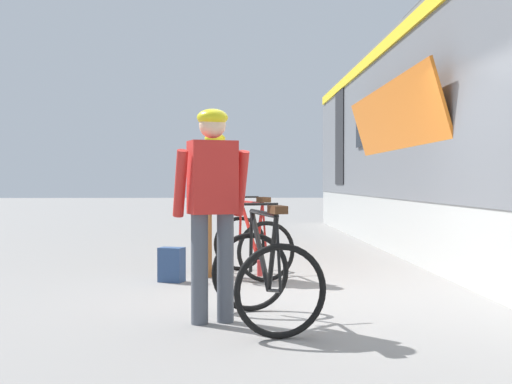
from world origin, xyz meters
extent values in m
plane|color=gray|center=(0.00, 0.00, 0.00)|extent=(80.00, 80.00, 0.00)
cube|color=orange|center=(1.54, 3.38, 1.80)|extent=(0.52, 4.81, 1.64)
cube|color=yellow|center=(1.54, 1.94, 3.42)|extent=(0.04, 18.89, 0.20)
cube|color=black|center=(1.53, 5.93, 2.25)|extent=(0.04, 1.10, 0.80)
cube|color=black|center=(1.55, 8.68, 2.25)|extent=(0.03, 1.10, 2.29)
cylinder|color=#4C515B|center=(-1.25, -1.05, 0.45)|extent=(0.14, 0.14, 0.90)
cylinder|color=#4C515B|center=(-1.04, -0.99, 0.45)|extent=(0.14, 0.14, 0.90)
cube|color=red|center=(-1.14, -1.02, 1.20)|extent=(0.43, 0.34, 0.60)
cylinder|color=red|center=(-1.40, -1.06, 1.15)|extent=(0.16, 0.27, 0.56)
cylinder|color=red|center=(-0.90, -0.90, 1.15)|extent=(0.16, 0.27, 0.56)
sphere|color=beige|center=(-1.14, -1.02, 1.63)|extent=(0.22, 0.22, 0.22)
ellipsoid|color=yellow|center=(-1.14, -1.02, 1.69)|extent=(0.32, 0.34, 0.14)
cylinder|color=#935B2D|center=(-1.30, 1.50, 0.45)|extent=(0.14, 0.14, 0.90)
cylinder|color=#935B2D|center=(-1.09, 1.54, 0.45)|extent=(0.14, 0.14, 0.90)
cube|color=black|center=(-1.19, 1.52, 1.20)|extent=(0.42, 0.32, 0.60)
cylinder|color=black|center=(-1.46, 1.50, 1.15)|extent=(0.14, 0.27, 0.56)
cylinder|color=black|center=(-0.95, 1.61, 1.15)|extent=(0.14, 0.27, 0.56)
sphere|color=tan|center=(-1.19, 1.52, 1.63)|extent=(0.22, 0.22, 0.22)
ellipsoid|color=yellow|center=(-1.19, 1.52, 1.69)|extent=(0.31, 0.32, 0.14)
torus|color=black|center=(-0.82, -0.57, 0.36)|extent=(0.71, 0.18, 0.71)
torus|color=black|center=(-0.62, -1.57, 0.36)|extent=(0.71, 0.18, 0.71)
cylinder|color=black|center=(-0.75, -0.92, 0.60)|extent=(0.17, 0.64, 0.63)
cylinder|color=black|center=(-0.72, -1.04, 0.91)|extent=(0.20, 0.84, 0.04)
cylinder|color=black|center=(-0.67, -1.34, 0.60)|extent=(0.09, 0.28, 0.62)
cylinder|color=black|center=(-0.65, -1.40, 0.33)|extent=(0.10, 0.36, 0.08)
cylinder|color=black|center=(-0.63, -1.51, 0.63)|extent=(0.05, 0.15, 0.56)
cylinder|color=black|center=(-0.81, -0.60, 0.63)|extent=(0.05, 0.09, 0.55)
cylinder|color=black|center=(-0.81, -0.62, 0.97)|extent=(0.48, 0.12, 0.02)
cube|color=#4C2D19|center=(-0.64, -1.48, 0.96)|extent=(0.14, 0.25, 0.06)
torus|color=black|center=(-0.88, 2.06, 0.36)|extent=(0.69, 0.25, 0.71)
torus|color=black|center=(-0.59, 1.09, 0.36)|extent=(0.69, 0.25, 0.71)
cylinder|color=red|center=(-0.78, 1.72, 0.60)|extent=(0.23, 0.63, 0.63)
cylinder|color=red|center=(-0.75, 1.61, 0.91)|extent=(0.28, 0.83, 0.04)
cylinder|color=red|center=(-0.66, 1.31, 0.60)|extent=(0.12, 0.27, 0.62)
cylinder|color=red|center=(-0.64, 1.26, 0.33)|extent=(0.13, 0.35, 0.08)
cylinder|color=red|center=(-0.61, 1.14, 0.63)|extent=(0.06, 0.14, 0.56)
cylinder|color=red|center=(-0.88, 2.04, 0.63)|extent=(0.05, 0.09, 0.55)
cylinder|color=black|center=(-0.87, 2.02, 0.97)|extent=(0.47, 0.16, 0.02)
cube|color=#4C2D19|center=(-0.62, 1.17, 0.96)|extent=(0.17, 0.26, 0.06)
cube|color=navy|center=(-1.69, 1.15, 0.20)|extent=(0.32, 0.26, 0.40)
cylinder|color=red|center=(-0.64, 1.55, 0.10)|extent=(0.07, 0.07, 0.20)
cylinder|color=silver|center=(-1.72, 1.10, 0.09)|extent=(0.07, 0.07, 0.18)
camera|label=1|loc=(-0.97, -6.23, 1.16)|focal=44.43mm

